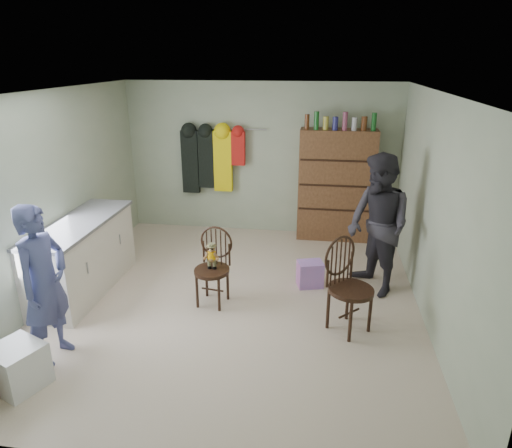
% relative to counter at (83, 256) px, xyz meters
% --- Properties ---
extents(ground_plane, '(5.00, 5.00, 0.00)m').
position_rel_counter_xyz_m(ground_plane, '(1.95, 0.00, -0.47)').
color(ground_plane, beige).
rests_on(ground_plane, ground).
extents(room_walls, '(5.00, 5.00, 5.00)m').
position_rel_counter_xyz_m(room_walls, '(1.95, 0.53, 1.11)').
color(room_walls, '#AAB497').
rests_on(room_walls, ground).
extents(counter, '(0.64, 1.86, 0.94)m').
position_rel_counter_xyz_m(counter, '(0.00, 0.00, 0.00)').
color(counter, silver).
rests_on(counter, ground).
extents(plastic_tub, '(0.56, 0.55, 0.41)m').
position_rel_counter_xyz_m(plastic_tub, '(0.30, -1.83, -0.27)').
color(plastic_tub, white).
rests_on(plastic_tub, ground).
extents(chair_front, '(0.48, 0.48, 0.95)m').
position_rel_counter_xyz_m(chair_front, '(1.72, -0.07, 0.06)').
color(chair_front, '#351E12').
rests_on(chair_front, ground).
extents(chair_far, '(0.67, 0.67, 1.06)m').
position_rel_counter_xyz_m(chair_far, '(3.28, -0.42, 0.10)').
color(chair_far, '#351E12').
rests_on(chair_far, ground).
extents(striped_bag, '(0.38, 0.33, 0.34)m').
position_rel_counter_xyz_m(striped_bag, '(2.87, 0.52, -0.30)').
color(striped_bag, pink).
rests_on(striped_bag, ground).
extents(person_left, '(0.46, 0.63, 1.61)m').
position_rel_counter_xyz_m(person_left, '(0.37, -1.36, 0.33)').
color(person_left, '#494F86').
rests_on(person_left, ground).
extents(person_right, '(1.02, 1.09, 1.79)m').
position_rel_counter_xyz_m(person_right, '(3.68, 0.52, 0.42)').
color(person_right, '#2D2B33').
rests_on(person_right, ground).
extents(dresser, '(1.20, 0.39, 2.08)m').
position_rel_counter_xyz_m(dresser, '(3.20, 2.30, 0.44)').
color(dresser, brown).
rests_on(dresser, ground).
extents(coat_rack, '(1.42, 0.12, 1.09)m').
position_rel_counter_xyz_m(coat_rack, '(1.12, 2.38, 0.78)').
color(coat_rack, '#99999E').
rests_on(coat_rack, ground).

